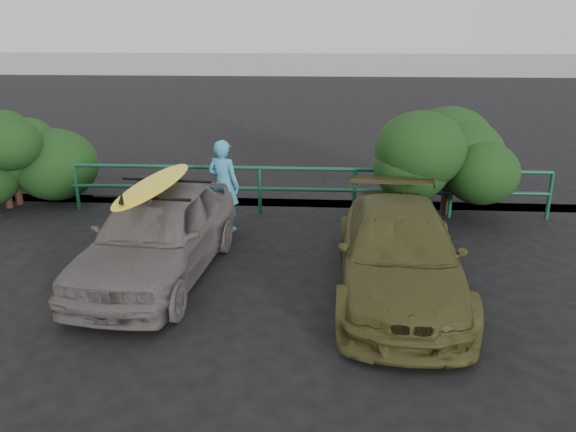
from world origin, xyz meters
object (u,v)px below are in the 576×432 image
surfboard (154,184)px  guardrail (213,189)px  olive_vehicle (399,253)px  man (224,186)px  sedan (158,234)px

surfboard → guardrail: bearing=91.2°
olive_vehicle → man: (-3.06, 2.58, 0.26)m
guardrail → olive_vehicle: bearing=-46.1°
guardrail → surfboard: surfboard is taller
guardrail → man: 1.18m
guardrail → surfboard: size_ratio=5.14×
sedan → surfboard: surfboard is taller
surfboard → man: bearing=78.9°
guardrail → sedan: 3.27m
guardrail → sedan: (-0.24, -3.25, 0.20)m
man → surfboard: 2.40m
sedan → man: man is taller
man → surfboard: bearing=94.6°
olive_vehicle → man: bearing=142.4°
sedan → guardrail: bearing=91.2°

